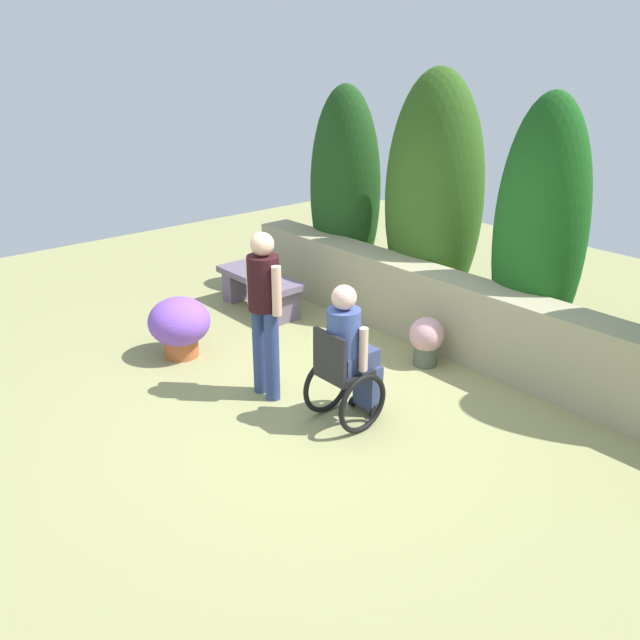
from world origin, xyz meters
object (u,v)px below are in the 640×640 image
Objects in this scene: person_standing_companion at (264,305)px; flower_pot_purple_near at (180,325)px; flower_pot_terracotta_by_wall at (426,339)px; person_in_wheelchair at (348,359)px; stone_bench at (260,287)px.

flower_pot_purple_near is (-1.35, -0.19, -0.58)m from person_standing_companion.
flower_pot_terracotta_by_wall is at bearing 69.62° from person_standing_companion.
person_standing_companion reaches higher than flower_pot_purple_near.
person_standing_companion is 2.44× the size of flower_pot_purple_near.
person_in_wheelchair is at bearing 15.76° from person_standing_companion.
stone_bench is 0.83× the size of person_standing_companion.
person_standing_companion is 1.91m from flower_pot_terracotta_by_wall.
person_in_wheelchair is (2.78, -1.03, 0.31)m from stone_bench.
flower_pot_purple_near is at bearing -170.96° from person_in_wheelchair.
stone_bench is 2.53× the size of flower_pot_terracotta_by_wall.
person_in_wheelchair is at bearing -78.36° from flower_pot_terracotta_by_wall.
person_in_wheelchair is 2.45× the size of flower_pot_terracotta_by_wall.
flower_pot_purple_near is (-2.21, -0.46, -0.25)m from person_in_wheelchair.
person_in_wheelchair reaches higher than flower_pot_purple_near.
person_in_wheelchair is 0.80× the size of person_standing_companion.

